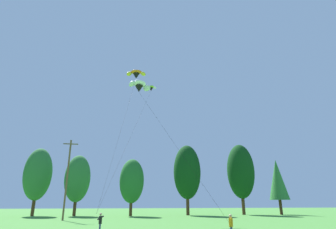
{
  "coord_description": "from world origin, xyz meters",
  "views": [
    {
      "loc": [
        -2.66,
        -0.34,
        2.55
      ],
      "look_at": [
        0.76,
        20.95,
        9.41
      ],
      "focal_mm": 29.39,
      "sensor_mm": 36.0,
      "label": 1
    }
  ],
  "objects_px": {
    "kite_flyer_near": "(100,222)",
    "parafoil_kite_mid_white": "(139,86)",
    "parafoil_kite_far_lime_white": "(151,88)",
    "parafoil_kite_high_orange": "(136,74)",
    "kite_flyer_mid": "(231,225)",
    "utility_pole": "(67,177)"
  },
  "relations": [
    {
      "from": "kite_flyer_mid",
      "to": "parafoil_kite_far_lime_white",
      "type": "xyz_separation_m",
      "value": [
        -3.92,
        22.23,
        19.69
      ]
    },
    {
      "from": "parafoil_kite_high_orange",
      "to": "parafoil_kite_far_lime_white",
      "type": "height_order",
      "value": "parafoil_kite_high_orange"
    },
    {
      "from": "parafoil_kite_far_lime_white",
      "to": "parafoil_kite_high_orange",
      "type": "bearing_deg",
      "value": 139.85
    },
    {
      "from": "utility_pole",
      "to": "parafoil_kite_far_lime_white",
      "type": "height_order",
      "value": "parafoil_kite_far_lime_white"
    },
    {
      "from": "utility_pole",
      "to": "kite_flyer_near",
      "type": "height_order",
      "value": "utility_pole"
    },
    {
      "from": "kite_flyer_near",
      "to": "kite_flyer_mid",
      "type": "relative_size",
      "value": 1.0
    },
    {
      "from": "parafoil_kite_mid_white",
      "to": "parafoil_kite_far_lime_white",
      "type": "height_order",
      "value": "parafoil_kite_far_lime_white"
    },
    {
      "from": "kite_flyer_mid",
      "to": "parafoil_kite_far_lime_white",
      "type": "bearing_deg",
      "value": 99.99
    },
    {
      "from": "kite_flyer_near",
      "to": "parafoil_kite_high_orange",
      "type": "bearing_deg",
      "value": 81.18
    },
    {
      "from": "parafoil_kite_high_orange",
      "to": "parafoil_kite_mid_white",
      "type": "distance_m",
      "value": 17.42
    },
    {
      "from": "kite_flyer_mid",
      "to": "parafoil_kite_far_lime_white",
      "type": "height_order",
      "value": "parafoil_kite_far_lime_white"
    },
    {
      "from": "kite_flyer_mid",
      "to": "parafoil_kite_mid_white",
      "type": "bearing_deg",
      "value": 124.8
    },
    {
      "from": "kite_flyer_mid",
      "to": "kite_flyer_near",
      "type": "bearing_deg",
      "value": 155.36
    },
    {
      "from": "parafoil_kite_mid_white",
      "to": "kite_flyer_near",
      "type": "bearing_deg",
      "value": -121.65
    },
    {
      "from": "parafoil_kite_high_orange",
      "to": "parafoil_kite_mid_white",
      "type": "relative_size",
      "value": 1.57
    },
    {
      "from": "kite_flyer_near",
      "to": "parafoil_kite_mid_white",
      "type": "distance_m",
      "value": 15.47
    },
    {
      "from": "kite_flyer_near",
      "to": "parafoil_kite_far_lime_white",
      "type": "distance_m",
      "value": 27.17
    },
    {
      "from": "kite_flyer_mid",
      "to": "parafoil_kite_mid_white",
      "type": "xyz_separation_m",
      "value": [
        -6.45,
        9.28,
        14.36
      ]
    },
    {
      "from": "utility_pole",
      "to": "parafoil_kite_high_orange",
      "type": "distance_m",
      "value": 20.47
    },
    {
      "from": "kite_flyer_mid",
      "to": "parafoil_kite_high_orange",
      "type": "relative_size",
      "value": 0.07
    },
    {
      "from": "parafoil_kite_high_orange",
      "to": "parafoil_kite_mid_white",
      "type": "xyz_separation_m",
      "value": [
        -0.06,
        -15.04,
        -8.79
      ]
    },
    {
      "from": "parafoil_kite_mid_white",
      "to": "parafoil_kite_far_lime_white",
      "type": "distance_m",
      "value": 14.24
    }
  ]
}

